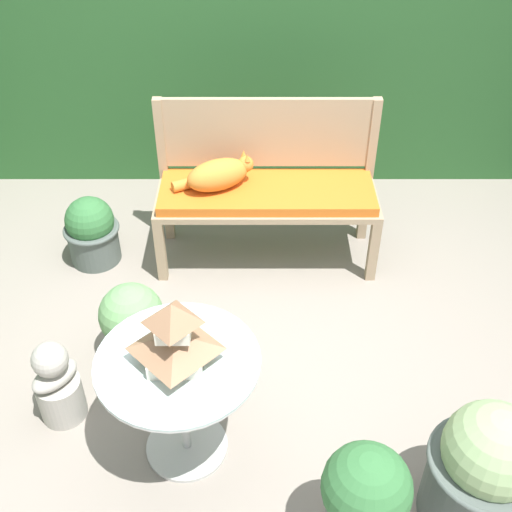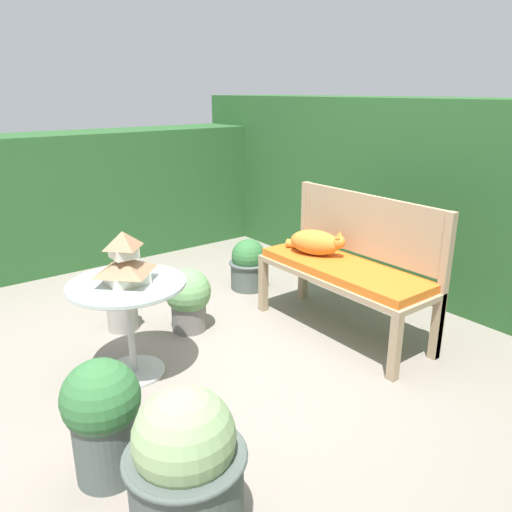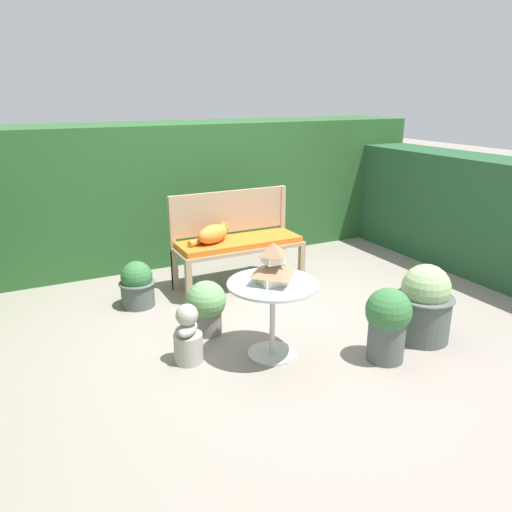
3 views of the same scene
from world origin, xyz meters
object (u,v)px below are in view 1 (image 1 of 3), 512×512
at_px(cat, 221,175).
at_px(patio_table, 182,380).
at_px(garden_bench, 270,198).
at_px(pagoda_birdhouse, 177,337).
at_px(potted_plant_bench_left, 366,501).
at_px(potted_plant_bench_right, 135,322).
at_px(garden_bust, 60,384).
at_px(potted_plant_path_edge, 95,231).
at_px(potted_plant_patio_mid, 487,472).

height_order(cat, patio_table, cat).
height_order(garden_bench, pagoda_birdhouse, pagoda_birdhouse).
relative_size(patio_table, pagoda_birdhouse, 2.22).
bearing_deg(potted_plant_bench_left, potted_plant_bench_right, 135.42).
bearing_deg(potted_plant_bench_right, garden_bust, -128.35).
relative_size(garden_bench, pagoda_birdhouse, 4.25).
xyz_separation_m(patio_table, potted_plant_bench_left, (0.78, -0.48, -0.17)).
xyz_separation_m(garden_bench, garden_bust, (-1.06, -1.30, -0.25)).
bearing_deg(pagoda_birdhouse, potted_plant_path_edge, 116.31).
height_order(potted_plant_path_edge, potted_plant_bench_left, potted_plant_bench_left).
relative_size(potted_plant_path_edge, potted_plant_patio_mid, 0.69).
bearing_deg(potted_plant_path_edge, cat, 1.73).
xyz_separation_m(garden_bench, patio_table, (-0.41, -1.51, 0.03)).
bearing_deg(potted_plant_bench_left, potted_plant_path_edge, 127.55).
bearing_deg(garden_bust, pagoda_birdhouse, -68.94).
bearing_deg(garden_bench, potted_plant_patio_mid, -64.22).
bearing_deg(garden_bust, garden_bench, -0.48).
height_order(potted_plant_bench_right, potted_plant_path_edge, potted_plant_bench_right).
relative_size(potted_plant_bench_right, potted_plant_path_edge, 1.04).
bearing_deg(garden_bust, patio_table, -68.94).
distance_m(garden_bench, potted_plant_path_edge, 1.17).
relative_size(pagoda_birdhouse, potted_plant_bench_left, 0.54).
bearing_deg(garden_bench, garden_bust, -129.20).
relative_size(pagoda_birdhouse, potted_plant_path_edge, 0.70).
height_order(cat, potted_plant_path_edge, cat).
height_order(garden_bust, potted_plant_bench_left, potted_plant_bench_left).
distance_m(potted_plant_bench_right, potted_plant_bench_left, 1.56).
distance_m(garden_bench, potted_plant_patio_mid, 2.07).
height_order(patio_table, potted_plant_patio_mid, potted_plant_patio_mid).
xyz_separation_m(cat, pagoda_birdhouse, (-0.11, -1.51, 0.13)).
xyz_separation_m(garden_bench, potted_plant_bench_left, (0.37, -1.99, -0.14)).
distance_m(patio_table, potted_plant_bench_right, 0.74).
xyz_separation_m(cat, potted_plant_path_edge, (-0.84, -0.03, -0.42)).
distance_m(cat, pagoda_birdhouse, 1.52).
bearing_deg(potted_plant_bench_left, garden_bench, 100.48).
distance_m(cat, garden_bust, 1.57).
distance_m(potted_plant_path_edge, potted_plant_patio_mid, 2.74).
height_order(patio_table, garden_bust, patio_table).
relative_size(potted_plant_bench_right, potted_plant_patio_mid, 0.72).
relative_size(potted_plant_path_edge, potted_plant_bench_left, 0.77).
distance_m(garden_bust, potted_plant_bench_left, 1.59).
xyz_separation_m(patio_table, pagoda_birdhouse, (-0.00, 0.00, 0.27)).
xyz_separation_m(garden_bench, potted_plant_bench_right, (-0.74, -0.90, -0.21)).
xyz_separation_m(pagoda_birdhouse, garden_bust, (-0.65, 0.21, -0.56)).
xyz_separation_m(cat, garden_bust, (-0.76, -1.30, -0.42)).
bearing_deg(potted_plant_path_edge, potted_plant_bench_left, -52.45).
xyz_separation_m(patio_table, potted_plant_bench_right, (-0.33, 0.61, -0.24)).
height_order(cat, potted_plant_patio_mid, cat).
xyz_separation_m(cat, patio_table, (-0.11, -1.51, -0.14)).
height_order(pagoda_birdhouse, garden_bust, pagoda_birdhouse).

